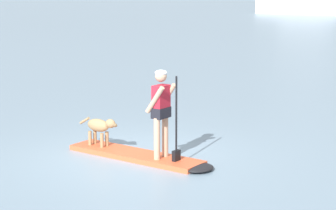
# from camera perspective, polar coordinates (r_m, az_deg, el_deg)

# --- Properties ---
(ground_plane) EXTENTS (400.00, 400.00, 0.00)m
(ground_plane) POSITION_cam_1_polar(r_m,az_deg,el_deg) (12.59, -2.91, -4.69)
(ground_plane) COLOR gray
(paddleboard) EXTENTS (3.23, 0.86, 0.10)m
(paddleboard) POSITION_cam_1_polar(r_m,az_deg,el_deg) (12.44, -2.11, -4.64)
(paddleboard) COLOR #E55933
(paddleboard) RESTS_ON ground_plane
(person_paddler) EXTENTS (0.62, 0.50, 1.68)m
(person_paddler) POSITION_cam_1_polar(r_m,az_deg,el_deg) (11.96, -0.56, -0.26)
(person_paddler) COLOR tan
(person_paddler) RESTS_ON paddleboard
(dog) EXTENTS (1.01, 0.26, 0.59)m
(dog) POSITION_cam_1_polar(r_m,az_deg,el_deg) (13.04, -6.07, -1.92)
(dog) COLOR #997A51
(dog) RESTS_ON paddleboard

